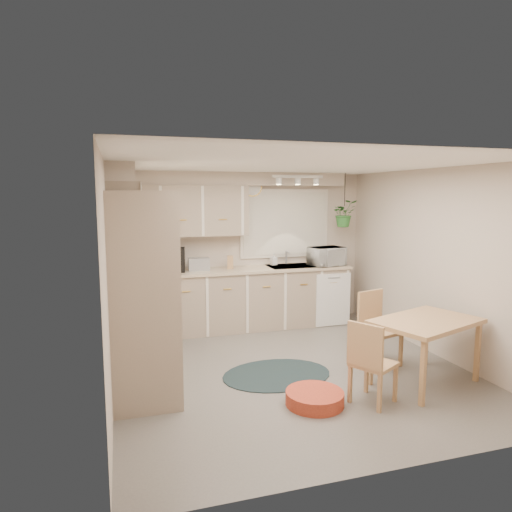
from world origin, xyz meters
name	(u,v)px	position (x,y,z in m)	size (l,w,h in m)	color
floor	(290,369)	(0.00, 0.00, 0.00)	(4.20, 4.20, 0.00)	#635E57
ceiling	(292,164)	(0.00, 0.00, 2.40)	(4.20, 4.20, 0.00)	white
wall_back	(243,249)	(0.00, 2.10, 1.20)	(4.00, 0.04, 2.40)	#B9A999
wall_front	(396,316)	(0.00, -2.10, 1.20)	(4.00, 0.04, 2.40)	#B9A999
wall_left	(109,279)	(-2.00, 0.00, 1.20)	(0.04, 4.20, 2.40)	#B9A999
wall_right	(437,263)	(2.00, 0.00, 1.20)	(0.04, 4.20, 2.40)	#B9A999
base_cab_left	(138,325)	(-1.70, 0.88, 0.45)	(0.60, 1.85, 0.90)	gray
base_cab_back	(236,300)	(-0.20, 1.80, 0.45)	(3.60, 0.60, 0.90)	gray
counter_left	(137,288)	(-1.69, 0.88, 0.92)	(0.64, 1.89, 0.04)	beige
counter_back	(236,270)	(-0.20, 1.79, 0.92)	(3.64, 0.64, 0.04)	beige
oven_stack	(144,299)	(-1.68, -0.38, 1.05)	(0.65, 0.65, 2.10)	gray
wall_oven_face	(177,297)	(-1.35, -0.38, 1.05)	(0.02, 0.56, 0.58)	silver
upper_cab_left	(123,214)	(-1.82, 1.00, 1.83)	(0.35, 2.00, 0.75)	gray
upper_cab_back	(181,211)	(-1.00, 1.93, 1.83)	(2.00, 0.35, 0.75)	gray
soffit_left	(119,175)	(-1.85, 1.00, 2.30)	(0.30, 2.00, 0.20)	#B9A999
soffit_back	(233,179)	(-0.20, 1.95, 2.30)	(3.60, 0.30, 0.20)	#B9A999
cooktop	(140,295)	(-1.68, 0.30, 0.94)	(0.52, 0.58, 0.02)	silver
range_hood	(137,255)	(-1.70, 0.30, 1.40)	(0.40, 0.60, 0.14)	silver
window_blinds	(285,223)	(0.70, 2.07, 1.60)	(1.40, 0.02, 1.00)	beige
window_frame	(285,223)	(0.70, 2.08, 1.60)	(1.50, 0.02, 1.10)	beige
sink	(291,269)	(0.70, 1.80, 0.90)	(0.70, 0.48, 0.10)	#9DA0A4
dishwasher_front	(333,300)	(1.30, 1.49, 0.42)	(0.58, 0.01, 0.83)	silver
track_light_bar	(298,177)	(0.70, 1.55, 2.33)	(0.80, 0.04, 0.04)	silver
wall_clock	(253,187)	(0.15, 2.07, 2.18)	(0.30, 0.30, 0.03)	gold
dining_table	(425,351)	(1.28, -0.78, 0.36)	(1.14, 0.76, 0.72)	tan
chair_left	(374,361)	(0.49, -1.04, 0.42)	(0.39, 0.39, 0.84)	tan
chair_back	(381,329)	(1.12, -0.16, 0.44)	(0.42, 0.42, 0.89)	tan
braided_rug	(277,375)	(-0.20, -0.11, 0.01)	(1.27, 0.96, 0.01)	black
pet_bed	(315,398)	(-0.09, -0.93, 0.07)	(0.58, 0.58, 0.13)	#B23D23
microwave	(327,254)	(1.27, 1.70, 1.12)	(0.53, 0.30, 0.36)	silver
soap_bottle	(274,263)	(0.47, 1.95, 0.98)	(0.09, 0.19, 0.09)	silver
hanging_plant	(344,217)	(1.56, 1.70, 1.72)	(0.38, 0.43, 0.33)	#2B692A
coffee_maker	(178,260)	(-1.07, 1.80, 1.12)	(0.20, 0.24, 0.35)	black
toaster	(199,264)	(-0.76, 1.82, 1.03)	(0.31, 0.18, 0.19)	#9DA0A4
knife_block	(230,262)	(-0.27, 1.85, 1.04)	(0.09, 0.09, 0.20)	tan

